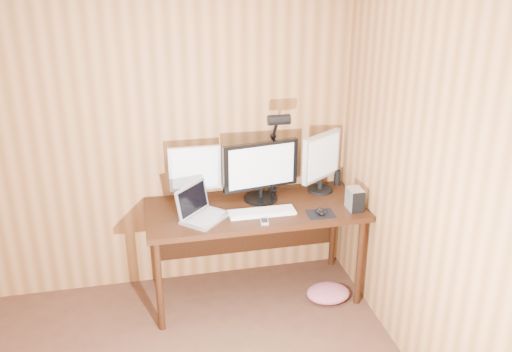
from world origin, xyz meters
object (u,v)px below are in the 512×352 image
object	(u,v)px
hard_drive	(355,199)
desk_lamp	(276,142)
monitor_left	(195,173)
keyboard	(262,212)
monitor_center	(261,170)
desk	(253,218)
monitor_right	(321,161)
laptop	(200,210)
mouse	(321,211)
speaker	(337,178)
phone	(264,221)

from	to	relation	value
hard_drive	desk_lamp	size ratio (longest dim) A/B	0.22
hard_drive	monitor_left	bearing A→B (deg)	160.59
keyboard	monitor_center	bearing A→B (deg)	79.61
monitor_center	monitor_left	distance (m)	0.49
desk	monitor_right	xyz separation A→B (m)	(0.57, 0.12, 0.38)
desk	monitor_left	distance (m)	0.56
monitor_center	hard_drive	distance (m)	0.73
monitor_center	laptop	xyz separation A→B (m)	(-0.49, -0.21, -0.18)
keyboard	desk_lamp	bearing A→B (deg)	59.49
laptop	hard_drive	world-z (taller)	laptop
laptop	hard_drive	distance (m)	1.13
keyboard	monitor_right	bearing A→B (deg)	29.44
monitor_center	mouse	xyz separation A→B (m)	(0.37, -0.34, -0.22)
keyboard	hard_drive	world-z (taller)	hard_drive
laptop	mouse	size ratio (longest dim) A/B	3.83
monitor_right	mouse	xyz separation A→B (m)	(-0.13, -0.40, -0.23)
speaker	monitor_right	bearing A→B (deg)	-153.22
phone	mouse	bearing A→B (deg)	12.35
mouse	desk_lamp	distance (m)	0.62
monitor_center	monitor_right	xyz separation A→B (m)	(0.50, 0.06, 0.02)
laptop	hard_drive	bearing A→B (deg)	-51.85
speaker	monitor_center	bearing A→B (deg)	-167.63
monitor_left	mouse	distance (m)	0.97
laptop	desk	bearing A→B (deg)	-26.00
monitor_left	monitor_right	size ratio (longest dim) A/B	0.92
desk	phone	bearing A→B (deg)	-87.14
desk	monitor_left	bearing A→B (deg)	162.65
mouse	speaker	size ratio (longest dim) A/B	0.86
hard_drive	phone	bearing A→B (deg)	-175.04
desk_lamp	mouse	bearing A→B (deg)	-55.00
laptop	speaker	size ratio (longest dim) A/B	3.30
laptop	phone	xyz separation A→B (m)	(0.43, -0.17, -0.05)
monitor_left	keyboard	world-z (taller)	monitor_left
hard_drive	speaker	size ratio (longest dim) A/B	1.27
monitor_right	desk_lamp	size ratio (longest dim) A/B	0.66
monitor_left	speaker	xyz separation A→B (m)	(1.15, 0.08, -0.17)
keyboard	phone	world-z (taller)	keyboard
desk_lamp	laptop	bearing A→B (deg)	-153.41
monitor_right	phone	size ratio (longest dim) A/B	4.16
monitor_left	keyboard	distance (m)	0.58
hard_drive	desk_lamp	bearing A→B (deg)	144.27
speaker	hard_drive	bearing A→B (deg)	-94.25
monitor_right	mouse	bearing A→B (deg)	-142.41
monitor_left	monitor_right	xyz separation A→B (m)	(0.98, -0.01, 0.02)
keyboard	hard_drive	xyz separation A→B (m)	(0.68, -0.07, 0.07)
desk	desk_lamp	distance (m)	0.61
monitor_center	laptop	distance (m)	0.56
monitor_center	mouse	size ratio (longest dim) A/B	5.43
monitor_left	laptop	world-z (taller)	monitor_left
speaker	desk_lamp	world-z (taller)	desk_lamp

